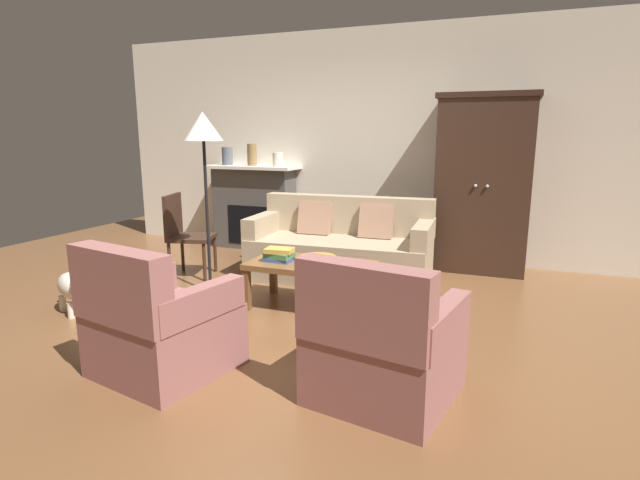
{
  "coord_description": "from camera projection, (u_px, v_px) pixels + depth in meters",
  "views": [
    {
      "loc": [
        1.76,
        -3.62,
        1.54
      ],
      "look_at": [
        0.06,
        0.68,
        0.55
      ],
      "focal_mm": 28.03,
      "sensor_mm": 36.0,
      "label": 1
    }
  ],
  "objects": [
    {
      "name": "mantel_vase_bronze",
      "position": [
        252.0,
        155.0,
        6.61
      ],
      "size": [
        0.13,
        0.13,
        0.28
      ],
      "primitive_type": "cylinder",
      "color": "olive",
      "rests_on": "fireplace"
    },
    {
      "name": "armchair_near_right",
      "position": [
        382.0,
        349.0,
        2.9
      ],
      "size": [
        0.89,
        0.89,
        0.88
      ],
      "color": "#935B56",
      "rests_on": "ground"
    },
    {
      "name": "mantel_vase_cream",
      "position": [
        278.0,
        159.0,
        6.49
      ],
      "size": [
        0.14,
        0.14,
        0.18
      ],
      "primitive_type": "cylinder",
      "color": "beige",
      "rests_on": "fireplace"
    },
    {
      "name": "dog",
      "position": [
        73.0,
        287.0,
        4.29
      ],
      "size": [
        0.53,
        0.36,
        0.39
      ],
      "color": "beige",
      "rests_on": "ground"
    },
    {
      "name": "coffee_table",
      "position": [
        311.0,
        268.0,
        4.43
      ],
      "size": [
        1.1,
        0.6,
        0.42
      ],
      "color": "brown",
      "rests_on": "ground"
    },
    {
      "name": "armoire",
      "position": [
        483.0,
        184.0,
        5.56
      ],
      "size": [
        1.06,
        0.57,
        1.97
      ],
      "color": "#382319",
      "rests_on": "ground"
    },
    {
      "name": "floor_lamp",
      "position": [
        203.0,
        138.0,
        4.61
      ],
      "size": [
        0.36,
        0.36,
        1.73
      ],
      "color": "black",
      "rests_on": "ground"
    },
    {
      "name": "fireplace",
      "position": [
        254.0,
        206.0,
        6.78
      ],
      "size": [
        1.26,
        0.48,
        1.12
      ],
      "color": "#4C4947",
      "rests_on": "ground"
    },
    {
      "name": "back_wall",
      "position": [
        371.0,
        145.0,
        6.27
      ],
      "size": [
        7.2,
        0.1,
        2.8
      ],
      "primitive_type": "cube",
      "color": "silver",
      "rests_on": "ground"
    },
    {
      "name": "fruit_bowl",
      "position": [
        318.0,
        259.0,
        4.44
      ],
      "size": [
        0.32,
        0.32,
        0.05
      ],
      "primitive_type": "cylinder",
      "color": "orange",
      "rests_on": "coffee_table"
    },
    {
      "name": "book_stack",
      "position": [
        279.0,
        255.0,
        4.45
      ],
      "size": [
        0.26,
        0.2,
        0.12
      ],
      "color": "#38569E",
      "rests_on": "coffee_table"
    },
    {
      "name": "couch",
      "position": [
        341.0,
        249.0,
        5.39
      ],
      "size": [
        1.96,
        0.96,
        0.86
      ],
      "color": "tan",
      "rests_on": "ground"
    },
    {
      "name": "armchair_near_left",
      "position": [
        159.0,
        327.0,
        3.22
      ],
      "size": [
        0.9,
        0.9,
        0.88
      ],
      "color": "#935B56",
      "rests_on": "ground"
    },
    {
      "name": "mantel_vase_slate",
      "position": [
        227.0,
        156.0,
        6.76
      ],
      "size": [
        0.15,
        0.15,
        0.24
      ],
      "primitive_type": "cylinder",
      "color": "#565B66",
      "rests_on": "fireplace"
    },
    {
      "name": "ground_plane",
      "position": [
        285.0,
        318.0,
        4.25
      ],
      "size": [
        9.6,
        9.6,
        0.0
      ],
      "primitive_type": "plane",
      "color": "brown"
    },
    {
      "name": "side_chair_wooden",
      "position": [
        184.0,
        230.0,
        5.42
      ],
      "size": [
        0.54,
        0.54,
        0.9
      ],
      "color": "#382319",
      "rests_on": "ground"
    }
  ]
}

